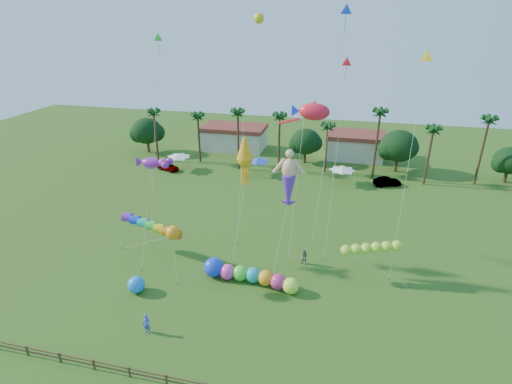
% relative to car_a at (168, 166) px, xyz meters
% --- Properties ---
extents(ground, '(160.00, 160.00, 0.00)m').
position_rel_car_a_xyz_m(ground, '(21.97, -35.47, -0.72)').
color(ground, '#285116').
rests_on(ground, ground).
extents(tree_line, '(69.46, 8.91, 11.00)m').
position_rel_car_a_xyz_m(tree_line, '(25.54, 8.53, 3.55)').
color(tree_line, '#3A2819').
rests_on(tree_line, ground).
extents(buildings_row, '(35.00, 7.00, 4.00)m').
position_rel_car_a_xyz_m(buildings_row, '(18.88, 14.53, 1.28)').
color(buildings_row, beige).
rests_on(buildings_row, ground).
extents(tent_row, '(31.00, 4.00, 0.60)m').
position_rel_car_a_xyz_m(tent_row, '(15.97, 0.86, 2.03)').
color(tent_row, white).
rests_on(tent_row, ground).
extents(car_a, '(4.57, 3.06, 1.44)m').
position_rel_car_a_xyz_m(car_a, '(0.00, 0.00, 0.00)').
color(car_a, '#4C4C54').
rests_on(car_a, ground).
extents(car_b, '(4.51, 2.97, 1.40)m').
position_rel_car_a_xyz_m(car_b, '(37.14, 1.49, -0.02)').
color(car_b, '#4C4C54').
rests_on(car_b, ground).
extents(spectator_a, '(0.72, 0.49, 1.89)m').
position_rel_car_a_xyz_m(spectator_a, '(15.10, -36.93, 0.22)').
color(spectator_a, blue).
rests_on(spectator_a, ground).
extents(spectator_b, '(1.09, 0.99, 1.82)m').
position_rel_car_a_xyz_m(spectator_b, '(26.92, -23.60, 0.19)').
color(spectator_b, gray).
rests_on(spectator_b, ground).
extents(caterpillar_inflatable, '(10.19, 2.92, 2.07)m').
position_rel_car_a_xyz_m(caterpillar_inflatable, '(21.64, -28.05, 0.15)').
color(caterpillar_inflatable, '#FF43B1').
rests_on(caterpillar_inflatable, ground).
extents(blue_ball, '(1.70, 1.70, 1.70)m').
position_rel_car_a_xyz_m(blue_ball, '(11.47, -32.09, 0.13)').
color(blue_ball, '#1B81F6').
rests_on(blue_ball, ground).
extents(rainbow_tube, '(9.13, 2.09, 3.73)m').
position_rel_car_a_xyz_m(rainbow_tube, '(11.23, -25.85, 2.49)').
color(rainbow_tube, '#FB361B').
rests_on(rainbow_tube, ground).
extents(green_worm, '(9.50, 1.44, 4.08)m').
position_rel_car_a_xyz_m(green_worm, '(31.19, -25.19, 2.70)').
color(green_worm, '#A7EE34').
rests_on(green_worm, ground).
extents(orange_ball_kite, '(1.79, 1.79, 6.67)m').
position_rel_car_a_xyz_m(orange_ball_kite, '(14.88, -29.99, 5.25)').
color(orange_ball_kite, orange).
rests_on(orange_ball_kite, ground).
extents(merman_kite, '(2.49, 5.02, 12.67)m').
position_rel_car_a_xyz_m(merman_kite, '(25.00, -24.13, 9.06)').
color(merman_kite, '#F5AE8B').
rests_on(merman_kite, ground).
extents(fish_kite, '(5.11, 5.86, 16.81)m').
position_rel_car_a_xyz_m(fish_kite, '(26.66, -18.85, 15.06)').
color(fish_kite, '#F81B33').
rests_on(fish_kite, ground).
extents(squid_kite, '(1.88, 4.54, 13.73)m').
position_rel_car_a_xyz_m(squid_kite, '(20.11, -22.59, 10.54)').
color(squid_kite, orange).
rests_on(squid_kite, ground).
extents(lobster_kite, '(3.98, 5.12, 11.67)m').
position_rel_car_a_xyz_m(lobster_kite, '(10.60, -24.84, 10.20)').
color(lobster_kite, purple).
rests_on(lobster_kite, ground).
extents(delta_kite_red, '(1.16, 4.66, 21.20)m').
position_rel_car_a_xyz_m(delta_kite_red, '(29.50, -17.76, 19.45)').
color(delta_kite_red, red).
rests_on(delta_kite_red, ground).
extents(delta_kite_yellow, '(1.58, 5.18, 22.14)m').
position_rel_car_a_xyz_m(delta_kite_yellow, '(36.67, -19.63, 20.43)').
color(delta_kite_yellow, yellow).
rests_on(delta_kite_yellow, ground).
extents(delta_kite_green, '(1.64, 5.26, 23.28)m').
position_rel_car_a_xyz_m(delta_kite_green, '(9.50, -18.58, 21.38)').
color(delta_kite_green, green).
rests_on(delta_kite_green, ground).
extents(delta_kite_blue, '(2.34, 5.05, 26.13)m').
position_rel_car_a_xyz_m(delta_kite_blue, '(28.91, -14.17, 24.32)').
color(delta_kite_blue, blue).
rests_on(delta_kite_blue, ground).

